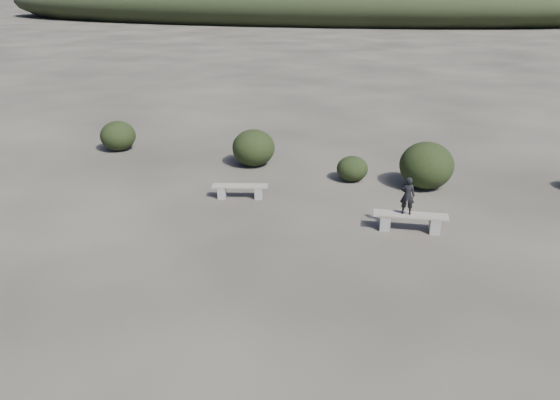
% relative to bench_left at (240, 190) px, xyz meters
% --- Properties ---
extents(ground, '(1200.00, 1200.00, 0.00)m').
position_rel_bench_left_xyz_m(ground, '(1.99, -5.95, -0.26)').
color(ground, '#2E2A24').
rests_on(ground, ground).
extents(bench_left, '(1.74, 0.79, 0.43)m').
position_rel_bench_left_xyz_m(bench_left, '(0.00, 0.00, 0.00)').
color(bench_left, slate).
rests_on(bench_left, ground).
extents(bench_right, '(1.99, 0.63, 0.49)m').
position_rel_bench_left_xyz_m(bench_right, '(5.21, -0.97, 0.04)').
color(bench_right, slate).
rests_on(bench_right, ground).
extents(seated_person, '(0.39, 0.27, 1.04)m').
position_rel_bench_left_xyz_m(seated_person, '(5.08, -0.99, 0.75)').
color(seated_person, black).
rests_on(seated_person, bench_right).
extents(shrub_b, '(1.54, 1.54, 1.32)m').
position_rel_bench_left_xyz_m(shrub_b, '(-0.67, 3.23, 0.40)').
color(shrub_b, black).
rests_on(shrub_b, ground).
extents(shrub_c, '(1.05, 1.05, 0.84)m').
position_rel_bench_left_xyz_m(shrub_c, '(3.05, 2.59, 0.16)').
color(shrub_c, black).
rests_on(shrub_c, ground).
extents(shrub_d, '(1.73, 1.73, 1.51)m').
position_rel_bench_left_xyz_m(shrub_d, '(5.44, 2.58, 0.50)').
color(shrub_d, black).
rests_on(shrub_d, ground).
extents(shrub_f, '(1.38, 1.38, 1.17)m').
position_rel_bench_left_xyz_m(shrub_f, '(-6.45, 3.55, 0.32)').
color(shrub_f, black).
rests_on(shrub_f, ground).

